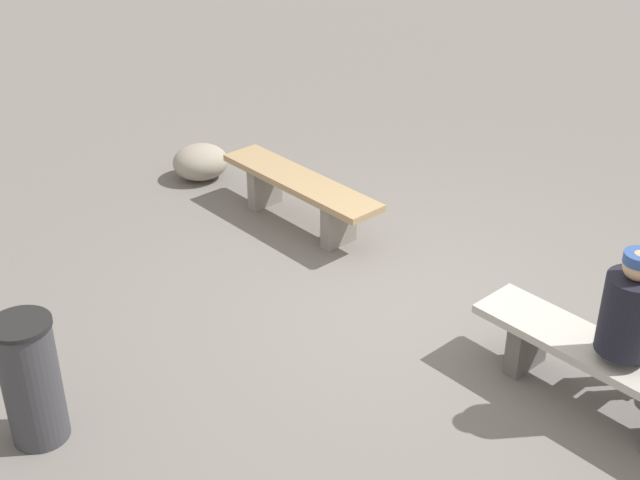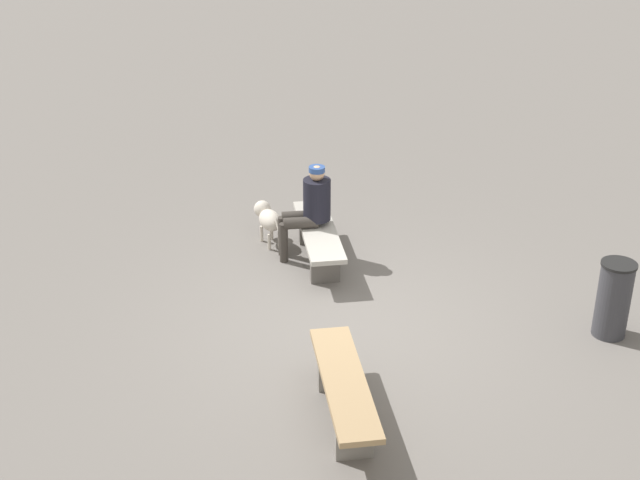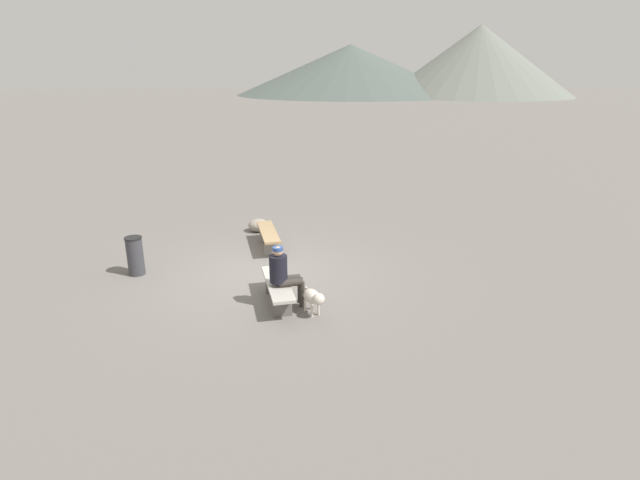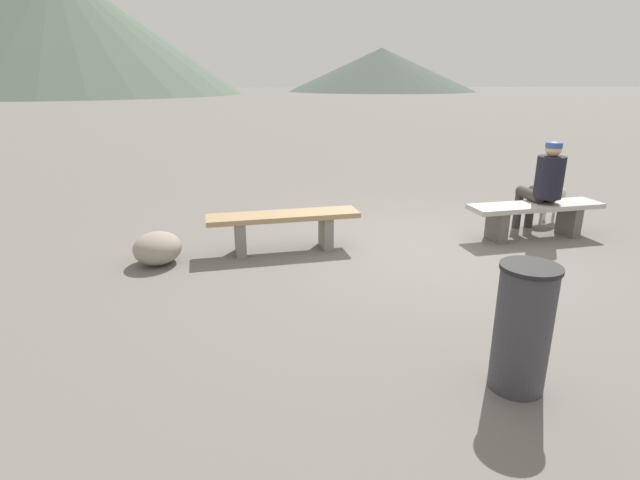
# 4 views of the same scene
# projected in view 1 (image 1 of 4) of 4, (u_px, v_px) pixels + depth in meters

# --- Properties ---
(ground) EXTENTS (210.00, 210.00, 0.06)m
(ground) POSITION_uv_depth(u_px,v_px,m) (412.00, 317.00, 6.85)
(ground) COLOR slate
(bench_left) EXTENTS (1.86, 0.61, 0.47)m
(bench_left) POSITION_uv_depth(u_px,v_px,m) (300.00, 191.00, 7.99)
(bench_left) COLOR gray
(bench_left) RESTS_ON ground
(bench_right) EXTENTS (1.83, 0.64, 0.46)m
(bench_right) POSITION_uv_depth(u_px,v_px,m) (597.00, 364.00, 5.72)
(bench_right) COLOR #605B56
(bench_right) RESTS_ON ground
(seated_person) EXTENTS (0.39, 0.68, 1.26)m
(seated_person) POSITION_uv_depth(u_px,v_px,m) (634.00, 319.00, 5.49)
(seated_person) COLOR black
(seated_person) RESTS_ON ground
(trash_bin) EXTENTS (0.39, 0.39, 0.89)m
(trash_bin) POSITION_uv_depth(u_px,v_px,m) (31.00, 381.00, 5.38)
(trash_bin) COLOR #38383D
(trash_bin) RESTS_ON ground
(boulder) EXTENTS (0.66, 0.70, 0.37)m
(boulder) POSITION_uv_depth(u_px,v_px,m) (201.00, 162.00, 8.96)
(boulder) COLOR gray
(boulder) RESTS_ON ground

